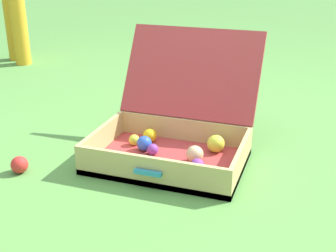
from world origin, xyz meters
TOP-DOWN VIEW (x-y plane):
  - ground_plane at (0.00, 0.00)m, footprint 16.00×16.00m
  - open_suitcase at (-0.04, 0.04)m, footprint 0.64×0.69m
  - stray_ball_on_grass at (-0.59, -0.33)m, footprint 0.07×0.07m

SIDE VIEW (x-z plane):
  - ground_plane at x=0.00m, z-range 0.00..0.00m
  - stray_ball_on_grass at x=-0.59m, z-range 0.00..0.07m
  - open_suitcase at x=-0.04m, z-range -0.14..0.37m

